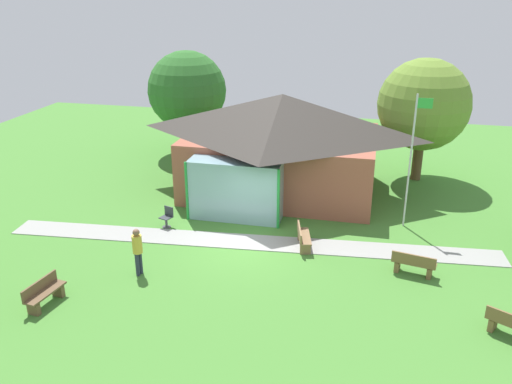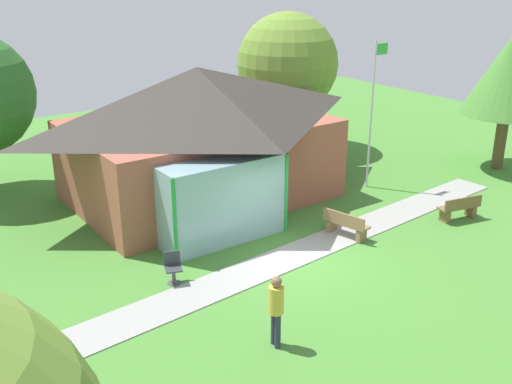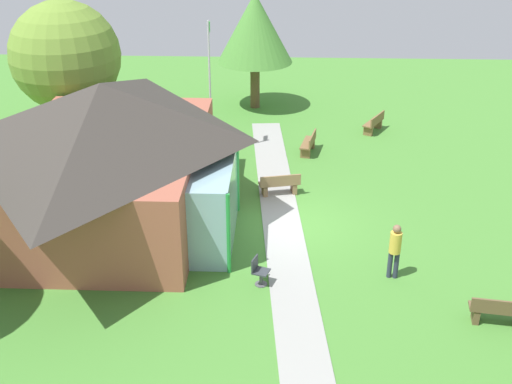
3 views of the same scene
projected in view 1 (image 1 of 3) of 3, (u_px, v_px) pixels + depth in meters
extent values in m
plane|color=#478433|center=(246.00, 246.00, 20.63)|extent=(44.00, 44.00, 0.00)
cube|color=#A35642|center=(281.00, 163.00, 25.60)|extent=(8.75, 6.08, 2.88)
pyramid|color=#38332D|center=(282.00, 114.00, 24.72)|extent=(9.75, 7.08, 1.87)
cube|color=#8CB2BF|center=(235.00, 190.00, 22.63)|extent=(3.94, 1.20, 2.59)
cylinder|color=green|center=(187.00, 191.00, 22.50)|extent=(0.12, 0.12, 2.59)
cylinder|color=green|center=(278.00, 199.00, 21.67)|extent=(0.12, 0.12, 2.59)
cube|color=#999993|center=(248.00, 242.00, 20.93)|extent=(19.35, 2.90, 0.03)
cylinder|color=silver|center=(410.00, 163.00, 21.36)|extent=(0.08, 0.08, 5.55)
cube|color=green|center=(425.00, 103.00, 20.40)|extent=(0.60, 0.02, 0.40)
cube|color=brown|center=(493.00, 324.00, 15.63)|extent=(0.33, 0.43, 0.39)
cube|color=brown|center=(45.00, 292.00, 16.72)|extent=(0.65, 1.55, 0.06)
cube|color=brown|center=(58.00, 291.00, 17.30)|extent=(0.42, 0.21, 0.39)
cube|color=brown|center=(34.00, 309.00, 16.34)|extent=(0.42, 0.21, 0.39)
cube|color=brown|center=(39.00, 286.00, 16.71)|extent=(0.27, 1.49, 0.36)
cube|color=brown|center=(414.00, 262.00, 18.51)|extent=(1.56, 0.74, 0.06)
cube|color=brown|center=(397.00, 266.00, 18.82)|extent=(0.24, 0.42, 0.39)
cube|color=brown|center=(429.00, 272.00, 18.39)|extent=(0.24, 0.42, 0.39)
cube|color=brown|center=(414.00, 260.00, 18.27)|extent=(1.48, 0.37, 0.36)
cube|color=olive|center=(304.00, 236.00, 20.41)|extent=(0.77, 1.56, 0.06)
cube|color=olive|center=(303.00, 236.00, 21.01)|extent=(0.43, 0.25, 0.39)
cube|color=olive|center=(305.00, 249.00, 19.99)|extent=(0.43, 0.25, 0.39)
cube|color=olive|center=(299.00, 231.00, 20.33)|extent=(0.40, 1.47, 0.36)
cube|color=#33383D|center=(166.00, 217.00, 22.06)|extent=(0.56, 0.56, 0.04)
cube|color=#33383D|center=(169.00, 211.00, 22.14)|extent=(0.43, 0.18, 0.40)
cylinder|color=#4C4C51|center=(166.00, 223.00, 22.15)|extent=(0.10, 0.10, 0.42)
cylinder|color=#4C4C51|center=(167.00, 227.00, 22.22)|extent=(0.36, 0.36, 0.02)
cylinder|color=#2D3347|center=(137.00, 265.00, 18.42)|extent=(0.14, 0.14, 0.85)
cylinder|color=#2D3347|center=(140.00, 262.00, 18.58)|extent=(0.14, 0.14, 0.85)
cylinder|color=gold|center=(137.00, 244.00, 18.22)|extent=(0.34, 0.34, 0.65)
sphere|color=#846047|center=(136.00, 232.00, 18.06)|extent=(0.24, 0.24, 0.24)
cylinder|color=brown|center=(189.00, 136.00, 31.49)|extent=(0.50, 0.50, 2.06)
sphere|color=#2D6B28|center=(187.00, 90.00, 30.49)|extent=(4.48, 4.48, 4.48)
cylinder|color=brown|center=(418.00, 159.00, 27.26)|extent=(0.51, 0.51, 2.20)
sphere|color=olive|center=(424.00, 105.00, 26.23)|extent=(4.52, 4.52, 4.52)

